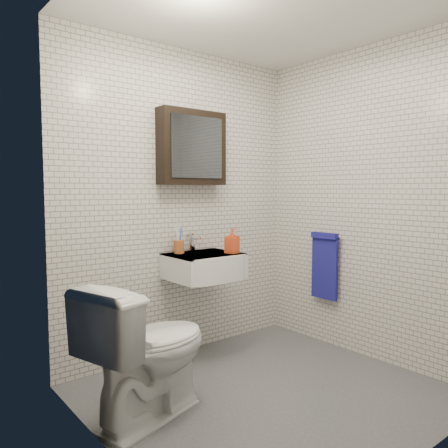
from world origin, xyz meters
name	(u,v)px	position (x,y,z in m)	size (l,w,h in m)	color
ground	(266,392)	(0.00, 0.00, 0.01)	(2.20, 2.00, 0.01)	#484A4F
room_shell	(268,173)	(0.00, 0.00, 1.47)	(2.22, 2.02, 2.51)	silver
washbasin	(207,266)	(0.05, 0.73, 0.76)	(0.55, 0.50, 0.20)	white
faucet	(192,243)	(0.05, 0.93, 0.92)	(0.06, 0.20, 0.15)	silver
mirror_cabinet	(192,148)	(0.05, 0.93, 1.70)	(0.60, 0.15, 0.60)	black
towel_rail	(325,263)	(1.04, 0.35, 0.72)	(0.09, 0.30, 0.58)	silver
toothbrush_cup	(179,246)	(-0.09, 0.91, 0.91)	(0.09, 0.09, 0.23)	#A35528
soap_bottle	(232,241)	(0.24, 0.65, 0.95)	(0.09, 0.09, 0.20)	orange
toilet	(149,349)	(-0.76, 0.22, 0.42)	(0.47, 0.82, 0.83)	white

